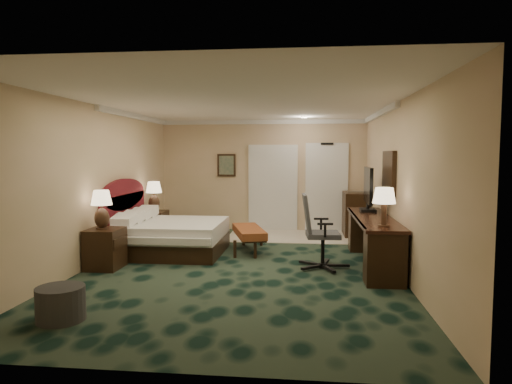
# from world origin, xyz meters

# --- Properties ---
(floor) EXTENTS (5.00, 7.50, 0.00)m
(floor) POSITION_xyz_m (0.00, 0.00, 0.00)
(floor) COLOR black
(floor) RESTS_ON ground
(ceiling) EXTENTS (5.00, 7.50, 0.00)m
(ceiling) POSITION_xyz_m (0.00, 0.00, 2.70)
(ceiling) COLOR white
(ceiling) RESTS_ON wall_back
(wall_back) EXTENTS (5.00, 0.00, 2.70)m
(wall_back) POSITION_xyz_m (0.00, 3.75, 1.35)
(wall_back) COLOR tan
(wall_back) RESTS_ON ground
(wall_front) EXTENTS (5.00, 0.00, 2.70)m
(wall_front) POSITION_xyz_m (0.00, -3.75, 1.35)
(wall_front) COLOR tan
(wall_front) RESTS_ON ground
(wall_left) EXTENTS (0.00, 7.50, 2.70)m
(wall_left) POSITION_xyz_m (-2.50, 0.00, 1.35)
(wall_left) COLOR tan
(wall_left) RESTS_ON ground
(wall_right) EXTENTS (0.00, 7.50, 2.70)m
(wall_right) POSITION_xyz_m (2.50, 0.00, 1.35)
(wall_right) COLOR tan
(wall_right) RESTS_ON ground
(crown_molding) EXTENTS (5.00, 7.50, 0.10)m
(crown_molding) POSITION_xyz_m (0.00, 0.00, 2.65)
(crown_molding) COLOR white
(crown_molding) RESTS_ON wall_back
(tile_patch) EXTENTS (3.20, 1.70, 0.01)m
(tile_patch) POSITION_xyz_m (0.90, 2.90, 0.01)
(tile_patch) COLOR beige
(tile_patch) RESTS_ON ground
(headboard) EXTENTS (0.12, 2.00, 1.40)m
(headboard) POSITION_xyz_m (-2.44, 1.00, 0.70)
(headboard) COLOR #530F13
(headboard) RESTS_ON ground
(entry_door) EXTENTS (1.02, 0.06, 2.18)m
(entry_door) POSITION_xyz_m (1.55, 3.72, 1.05)
(entry_door) COLOR white
(entry_door) RESTS_ON ground
(closet_doors) EXTENTS (1.20, 0.06, 2.10)m
(closet_doors) POSITION_xyz_m (0.25, 3.71, 1.05)
(closet_doors) COLOR silver
(closet_doors) RESTS_ON ground
(wall_art) EXTENTS (0.45, 0.06, 0.55)m
(wall_art) POSITION_xyz_m (-0.90, 3.71, 1.60)
(wall_art) COLOR #3A594C
(wall_art) RESTS_ON wall_back
(wall_mirror) EXTENTS (0.05, 0.95, 0.75)m
(wall_mirror) POSITION_xyz_m (2.46, 0.60, 1.55)
(wall_mirror) COLOR white
(wall_mirror) RESTS_ON wall_right
(bed) EXTENTS (1.90, 1.76, 0.60)m
(bed) POSITION_xyz_m (-1.45, 0.89, 0.30)
(bed) COLOR silver
(bed) RESTS_ON ground
(nightstand_near) EXTENTS (0.52, 0.60, 0.66)m
(nightstand_near) POSITION_xyz_m (-2.22, -0.36, 0.33)
(nightstand_near) COLOR black
(nightstand_near) RESTS_ON ground
(nightstand_far) EXTENTS (0.51, 0.58, 0.64)m
(nightstand_far) POSITION_xyz_m (-2.22, 2.12, 0.32)
(nightstand_far) COLOR black
(nightstand_far) RESTS_ON ground
(lamp_near) EXTENTS (0.42, 0.42, 0.63)m
(lamp_near) POSITION_xyz_m (-2.24, -0.39, 0.97)
(lamp_near) COLOR black
(lamp_near) RESTS_ON nightstand_near
(lamp_far) EXTENTS (0.35, 0.35, 0.65)m
(lamp_far) POSITION_xyz_m (-2.21, 2.09, 0.96)
(lamp_far) COLOR black
(lamp_far) RESTS_ON nightstand_far
(bed_bench) EXTENTS (0.83, 1.43, 0.46)m
(bed_bench) POSITION_xyz_m (-0.03, 1.20, 0.23)
(bed_bench) COLOR brown
(bed_bench) RESTS_ON ground
(ottoman) EXTENTS (0.63, 0.63, 0.38)m
(ottoman) POSITION_xyz_m (-1.69, -2.67, 0.19)
(ottoman) COLOR #2E2E2F
(ottoman) RESTS_ON ground
(desk) EXTENTS (0.61, 2.84, 0.82)m
(desk) POSITION_xyz_m (2.17, 0.34, 0.41)
(desk) COLOR black
(desk) RESTS_ON ground
(tv) EXTENTS (0.12, 1.04, 0.81)m
(tv) POSITION_xyz_m (2.19, 1.10, 1.22)
(tv) COLOR black
(tv) RESTS_ON desk
(desk_lamp) EXTENTS (0.41, 0.41, 0.58)m
(desk_lamp) POSITION_xyz_m (2.17, -0.70, 1.11)
(desk_lamp) COLOR black
(desk_lamp) RESTS_ON desk
(desk_chair) EXTENTS (0.76, 0.72, 1.22)m
(desk_chair) POSITION_xyz_m (1.33, 0.05, 0.61)
(desk_chair) COLOR #424349
(desk_chair) RESTS_ON ground
(minibar) EXTENTS (0.52, 0.94, 1.00)m
(minibar) POSITION_xyz_m (2.19, 3.20, 0.50)
(minibar) COLOR black
(minibar) RESTS_ON ground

